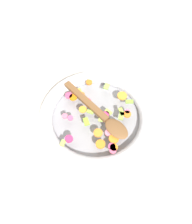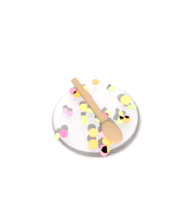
# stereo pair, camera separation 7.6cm
# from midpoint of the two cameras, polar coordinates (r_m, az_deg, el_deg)

# --- Properties ---
(ground_plane) EXTENTS (4.00, 4.00, 0.00)m
(ground_plane) POSITION_cam_midpoint_polar(r_m,az_deg,el_deg) (0.80, 2.70, -2.09)
(ground_plane) COLOR beige
(skillet) EXTENTS (0.41, 0.41, 0.05)m
(skillet) POSITION_cam_midpoint_polar(r_m,az_deg,el_deg) (0.79, 2.77, -1.29)
(skillet) COLOR gray
(skillet) RESTS_ON ground_plane
(chopped_vegetables) EXTENTS (0.30, 0.31, 0.01)m
(chopped_vegetables) POSITION_cam_midpoint_polar(r_m,az_deg,el_deg) (0.75, 3.34, -1.42)
(chopped_vegetables) COLOR orange
(chopped_vegetables) RESTS_ON skillet
(wooden_spoon) EXTENTS (0.31, 0.08, 0.01)m
(wooden_spoon) POSITION_cam_midpoint_polar(r_m,az_deg,el_deg) (0.74, 3.97, -1.12)
(wooden_spoon) COLOR brown
(wooden_spoon) RESTS_ON chopped_vegetables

